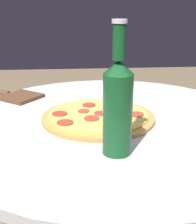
% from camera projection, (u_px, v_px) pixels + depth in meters
% --- Properties ---
extents(table, '(0.92, 0.92, 0.69)m').
position_uv_depth(table, '(110.00, 171.00, 0.95)').
color(table, silver).
rests_on(table, ground_plane).
extents(pizza, '(0.32, 0.32, 0.02)m').
position_uv_depth(pizza, '(98.00, 116.00, 0.89)').
color(pizza, '#C68E47').
rests_on(pizza, table).
extents(beer_bottle, '(0.06, 0.06, 0.29)m').
position_uv_depth(beer_bottle, '(118.00, 104.00, 0.66)').
color(beer_bottle, '#144C23').
rests_on(beer_bottle, table).
extents(pizza_paddle, '(0.25, 0.21, 0.02)m').
position_uv_depth(pizza_paddle, '(13.00, 95.00, 1.10)').
color(pizza_paddle, brown).
rests_on(pizza_paddle, table).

